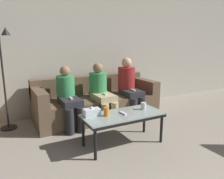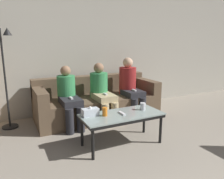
# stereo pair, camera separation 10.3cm
# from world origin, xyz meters

# --- Properties ---
(wall_back) EXTENTS (12.00, 0.06, 2.60)m
(wall_back) POSITION_xyz_m (0.00, 3.91, 1.30)
(wall_back) COLOR #B7B2A3
(wall_back) RESTS_ON ground_plane
(couch) EXTENTS (2.30, 0.88, 0.76)m
(couch) POSITION_xyz_m (0.00, 3.39, 0.29)
(couch) COLOR brown
(couch) RESTS_ON ground_plane
(coffee_table) EXTENTS (1.13, 0.51, 0.45)m
(coffee_table) POSITION_xyz_m (-0.14, 2.15, 0.41)
(coffee_table) COLOR #8C9E99
(coffee_table) RESTS_ON ground_plane
(cup_near_left) EXTENTS (0.07, 0.07, 0.12)m
(cup_near_left) POSITION_xyz_m (-0.39, 2.18, 0.51)
(cup_near_left) COLOR orange
(cup_near_left) RESTS_ON coffee_table
(cup_near_right) EXTENTS (0.08, 0.08, 0.10)m
(cup_near_right) POSITION_xyz_m (0.22, 2.18, 0.50)
(cup_near_right) COLOR silver
(cup_near_right) RESTS_ON coffee_table
(tissue_box) EXTENTS (0.22, 0.12, 0.13)m
(tissue_box) POSITION_xyz_m (-0.56, 2.28, 0.50)
(tissue_box) COLOR silver
(tissue_box) RESTS_ON coffee_table
(game_remote) EXTENTS (0.04, 0.15, 0.02)m
(game_remote) POSITION_xyz_m (-0.14, 2.15, 0.46)
(game_remote) COLOR white
(game_remote) RESTS_ON coffee_table
(standing_lamp) EXTENTS (0.31, 0.26, 1.64)m
(standing_lamp) POSITION_xyz_m (-1.53, 3.54, 1.01)
(standing_lamp) COLOR black
(standing_lamp) RESTS_ON ground_plane
(seated_person_left_end) EXTENTS (0.31, 0.69, 1.03)m
(seated_person_left_end) POSITION_xyz_m (-0.61, 3.16, 0.54)
(seated_person_left_end) COLOR #28282D
(seated_person_left_end) RESTS_ON ground_plane
(seated_person_mid_left) EXTENTS (0.32, 0.70, 1.05)m
(seated_person_mid_left) POSITION_xyz_m (0.00, 3.17, 0.56)
(seated_person_mid_left) COLOR tan
(seated_person_mid_left) RESTS_ON ground_plane
(seated_person_mid_right) EXTENTS (0.33, 0.64, 1.13)m
(seated_person_mid_right) POSITION_xyz_m (0.61, 3.20, 0.60)
(seated_person_mid_right) COLOR #28282D
(seated_person_mid_right) RESTS_ON ground_plane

